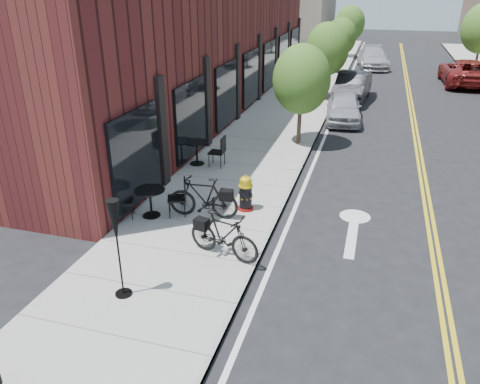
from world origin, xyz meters
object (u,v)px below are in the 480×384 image
(bicycle_left, at_px, (203,198))
(parked_car_c, at_px, (373,58))
(bistro_set_b, at_px, (150,199))
(fire_hydrant, at_px, (246,193))
(parked_car_b, at_px, (352,87))
(patio_umbrella, at_px, (116,229))
(bistro_set_c, at_px, (197,149))
(parked_car_far, at_px, (465,72))
(parked_car_a, at_px, (344,107))
(bicycle_right, at_px, (224,236))

(bicycle_left, xyz_separation_m, parked_car_c, (3.56, 26.69, 0.04))
(bistro_set_b, bearing_deg, fire_hydrant, 2.35)
(parked_car_b, bearing_deg, patio_umbrella, -95.06)
(bicycle_left, xyz_separation_m, bistro_set_b, (-1.40, -0.35, -0.06))
(bistro_set_c, height_order, parked_car_c, parked_car_c)
(bicycle_left, xyz_separation_m, bistro_set_c, (-1.64, 3.73, -0.04))
(fire_hydrant, relative_size, bistro_set_b, 0.53)
(parked_car_far, bearing_deg, patio_umbrella, 67.70)
(bistro_set_c, relative_size, parked_car_b, 0.43)
(patio_umbrella, xyz_separation_m, parked_car_a, (3.14, 14.89, -1.00))
(bicycle_right, distance_m, bistro_set_b, 2.91)
(bistro_set_c, xyz_separation_m, parked_car_c, (5.20, 22.96, 0.08))
(bicycle_right, bearing_deg, parked_car_b, 9.35)
(fire_hydrant, xyz_separation_m, patio_umbrella, (-1.34, -4.50, 1.05))
(parked_car_b, bearing_deg, bistro_set_c, -106.33)
(parked_car_far, bearing_deg, parked_car_b, 42.63)
(bicycle_right, xyz_separation_m, parked_car_a, (1.61, 12.93, -0.02))
(bicycle_right, height_order, bistro_set_c, bicycle_right)
(bicycle_left, bearing_deg, patio_umbrella, -10.25)
(fire_hydrant, distance_m, patio_umbrella, 4.81)
(parked_car_c, relative_size, parked_car_far, 0.89)
(bicycle_left, bearing_deg, parked_car_far, 152.49)
(bicycle_left, xyz_separation_m, bicycle_right, (1.15, -1.76, -0.02))
(parked_car_c, bearing_deg, patio_umbrella, -105.01)
(bistro_set_c, relative_size, parked_car_c, 0.39)
(parked_car_b, height_order, parked_car_far, parked_car_far)
(patio_umbrella, xyz_separation_m, parked_car_c, (3.94, 30.42, -0.92))
(bicycle_left, distance_m, parked_car_b, 15.80)
(parked_car_a, bearing_deg, parked_car_far, 53.25)
(bistro_set_b, height_order, patio_umbrella, patio_umbrella)
(fire_hydrant, relative_size, parked_car_c, 0.20)
(parked_car_c, bearing_deg, bistro_set_c, -110.39)
(bistro_set_c, relative_size, parked_car_far, 0.35)
(fire_hydrant, height_order, bicycle_left, bicycle_left)
(bistro_set_b, bearing_deg, parked_car_c, 56.53)
(fire_hydrant, bearing_deg, bicycle_left, -123.77)
(parked_car_c, bearing_deg, bicycle_right, -102.47)
(patio_umbrella, bearing_deg, parked_car_b, 80.54)
(bicycle_left, relative_size, bicycle_right, 1.04)
(bistro_set_b, height_order, bistro_set_c, bistro_set_c)
(parked_car_c, bearing_deg, parked_car_far, -48.02)
(parked_car_c, bearing_deg, parked_car_a, -100.58)
(bicycle_right, height_order, parked_car_a, parked_car_a)
(parked_car_far, bearing_deg, bistro_set_c, 57.29)
(parked_car_c, bearing_deg, parked_car_b, -101.39)
(bicycle_right, xyz_separation_m, bistro_set_c, (-2.79, 5.49, -0.02))
(fire_hydrant, relative_size, bicycle_right, 0.56)
(fire_hydrant, bearing_deg, patio_umbrella, -89.17)
(fire_hydrant, bearing_deg, parked_car_c, 101.74)
(bistro_set_c, xyz_separation_m, parked_car_b, (4.47, 11.81, 0.10))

